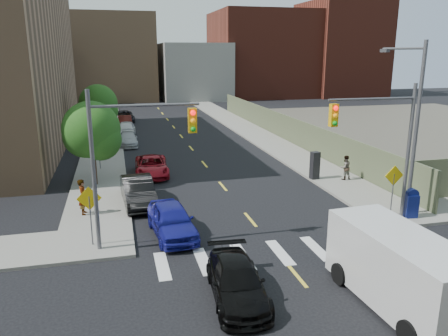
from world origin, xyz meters
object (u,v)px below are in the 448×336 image
parked_car_blue (172,220)px  parked_car_grey (124,116)px  parked_car_red (152,166)px  black_sedan (237,282)px  mailbox (411,203)px  parked_car_maroon (125,122)px  parked_car_silver (128,139)px  pedestrian_west (83,197)px  cargo_van (397,267)px  parked_car_black (138,191)px  parked_car_white (126,129)px  payphone (315,165)px  pedestrian_east (345,168)px

parked_car_blue → parked_car_grey: (-1.23, 36.46, -0.09)m
parked_car_red → parked_car_grey: size_ratio=1.00×
black_sedan → mailbox: bearing=29.6°
parked_car_maroon → parked_car_silver: bearing=-92.2°
parked_car_silver → pedestrian_west: bearing=-98.6°
parked_car_blue → pedestrian_west: (-4.19, 3.55, 0.33)m
mailbox → cargo_van: bearing=-121.3°
parked_car_maroon → pedestrian_west: (-2.89, -28.22, 0.40)m
pedestrian_west → black_sedan: bearing=-145.0°
parked_car_black → parked_car_white: parked_car_black is taller
parked_car_white → parked_car_black: bearing=-86.1°
payphone → pedestrian_east: (1.90, -0.65, -0.11)m
mailbox → parked_car_black: bearing=165.3°
parked_car_blue → pedestrian_west: size_ratio=2.38×
mailbox → pedestrian_east: 7.11m
black_sedan → mailbox: (10.72, 5.03, 0.25)m
parked_car_blue → parked_car_maroon: (-1.30, 31.77, -0.07)m
parked_car_grey → pedestrian_west: 33.04m
parked_car_white → pedestrian_east: 24.37m
parked_car_blue → mailbox: 12.26m
parked_car_red → pedestrian_east: pedestrian_east is taller
payphone → parked_car_black: bearing=-178.9°
parked_car_red → mailbox: 16.99m
parked_car_silver → pedestrian_east: 20.63m
parked_car_silver → cargo_van: (7.98, -29.15, 0.76)m
parked_car_grey → black_sedan: (2.73, -42.49, -0.03)m
payphone → pedestrian_west: (-14.69, -3.20, 0.02)m
pedestrian_east → cargo_van: bearing=62.8°
black_sedan → parked_car_silver: bearing=100.2°
parked_car_blue → parked_car_white: bearing=87.4°
parked_car_white → payphone: 22.80m
mailbox → parked_car_white: bearing=124.9°
parked_car_white → black_sedan: size_ratio=1.01×
cargo_van → pedestrian_east: (5.72, 13.74, -0.41)m
parked_car_red → parked_car_maroon: size_ratio=1.14×
parked_car_blue → parked_car_white: 26.29m
parked_car_grey → pedestrian_west: pedestrian_west is taller
parked_car_maroon → pedestrian_west: size_ratio=2.25×
parked_car_grey → cargo_van: 44.80m
parked_car_maroon → parked_car_blue: bearing=-89.9°
parked_car_maroon → mailbox: (13.51, -32.77, 0.20)m
cargo_van → mailbox: cargo_van is taller
payphone → pedestrian_west: 15.03m
parked_car_grey → pedestrian_east: pedestrian_east is taller
parked_car_silver → pedestrian_east: size_ratio=2.62×
parked_car_white → mailbox: size_ratio=2.92×
parked_car_grey → pedestrian_east: 33.27m
parked_car_silver → payphone: size_ratio=2.32×
payphone → pedestrian_west: bearing=-175.9°
cargo_van → payphone: size_ratio=3.17×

